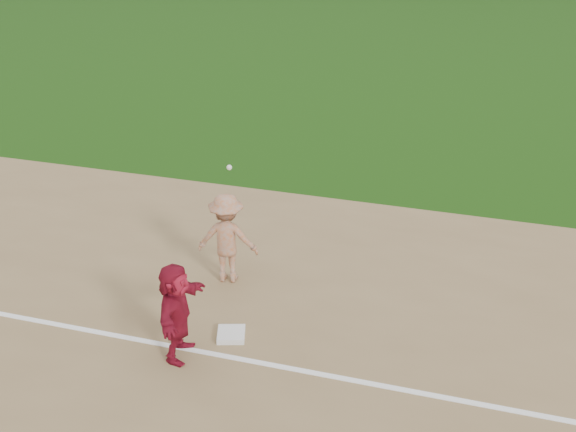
# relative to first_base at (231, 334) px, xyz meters

# --- Properties ---
(ground) EXTENTS (160.00, 160.00, 0.00)m
(ground) POSITION_rel_first_base_xyz_m (0.39, 0.32, -0.07)
(ground) COLOR #183E0C
(ground) RESTS_ON ground
(foul_line) EXTENTS (60.00, 0.10, 0.01)m
(foul_line) POSITION_rel_first_base_xyz_m (0.39, -0.48, -0.04)
(foul_line) COLOR white
(foul_line) RESTS_ON infield_dirt
(first_base) EXTENTS (0.53, 0.53, 0.09)m
(first_base) POSITION_rel_first_base_xyz_m (0.00, 0.00, 0.00)
(first_base) COLOR white
(first_base) RESTS_ON infield_dirt
(base_runner) EXTENTS (0.57, 1.48, 1.56)m
(base_runner) POSITION_rel_first_base_xyz_m (-0.58, -0.63, 0.73)
(base_runner) COLOR maroon
(base_runner) RESTS_ON infield_dirt
(first_base_play) EXTENTS (1.13, 1.18, 2.53)m
(first_base_play) POSITION_rel_first_base_xyz_m (-0.64, 1.59, 0.77)
(first_base_play) COLOR gray
(first_base_play) RESTS_ON infield_dirt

